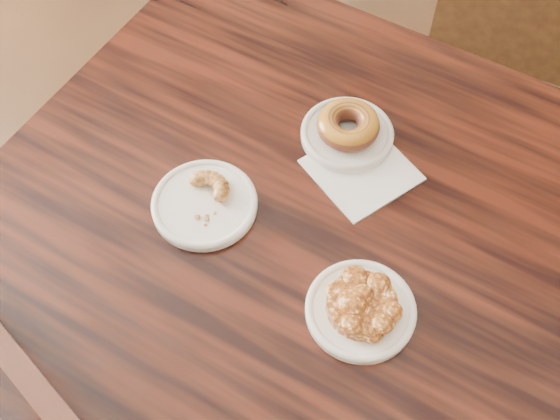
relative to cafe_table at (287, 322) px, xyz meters
The scene contains 10 objects.
floor 0.48m from the cafe_table, 141.02° to the right, with size 5.00×5.00×0.00m, color black.
cafe_table is the anchor object (origin of this frame).
chair_far 1.01m from the cafe_table, 77.95° to the left, with size 0.47×0.47×0.90m, color black, non-canonical shape.
napkin 0.41m from the cafe_table, 68.25° to the left, with size 0.15×0.15×0.00m, color white.
plate_donut 0.43m from the cafe_table, 87.07° to the left, with size 0.16×0.16×0.01m, color silver.
plate_cruller 0.41m from the cafe_table, 168.58° to the right, with size 0.17×0.17×0.01m, color white.
plate_fritter 0.42m from the cafe_table, 28.40° to the right, with size 0.16×0.16×0.01m, color white.
glazed_donut 0.46m from the cafe_table, 87.07° to the left, with size 0.11×0.11×0.04m, color #905B15.
apple_fritter 0.44m from the cafe_table, 28.40° to the right, with size 0.14×0.14×0.03m, color #411B07, non-canonical shape.
cruller_fragment 0.42m from the cafe_table, 168.58° to the right, with size 0.09×0.09×0.02m, color #5F3813, non-canonical shape.
Camera 1 is at (0.48, -0.33, 1.69)m, focal length 45.00 mm.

